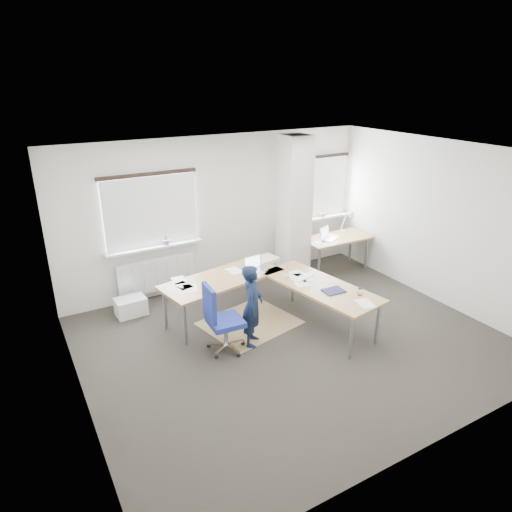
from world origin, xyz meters
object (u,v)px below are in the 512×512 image
desk_side (337,239)px  person (252,306)px  task_chair (223,333)px  desk_main (272,282)px

desk_side → person: 3.22m
desk_side → person: size_ratio=1.11×
task_chair → person: 0.57m
desk_main → task_chair: (-1.07, -0.40, -0.39)m
task_chair → person: bearing=-0.1°
task_chair → desk_main: bearing=24.1°
desk_main → person: 0.74m
task_chair → person: size_ratio=0.85×
task_chair → person: person is taller
task_chair → desk_side: bearing=28.5°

